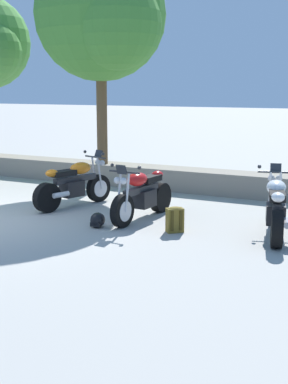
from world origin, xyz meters
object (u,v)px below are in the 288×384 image
(motorcycle_red_centre, at_px, (142,195))
(leafy_tree_mid_left, at_px, (104,17))
(rider_helmet, at_px, (97,220))
(motorcycle_orange_near_left, at_px, (75,185))
(motorcycle_white_far_right, at_px, (276,208))
(rider_backpack, at_px, (175,219))

(motorcycle_red_centre, relative_size, leafy_tree_mid_left, 0.37)
(rider_helmet, distance_m, leafy_tree_mid_left, 6.04)
(motorcycle_orange_near_left, bearing_deg, motorcycle_red_centre, -11.70)
(motorcycle_red_centre, bearing_deg, motorcycle_white_far_right, 0.44)
(motorcycle_orange_near_left, height_order, rider_backpack, motorcycle_orange_near_left)
(leafy_tree_mid_left, bearing_deg, rider_helmet, -61.58)
(rider_backpack, bearing_deg, leafy_tree_mid_left, 134.99)
(motorcycle_white_far_right, distance_m, rider_helmet, 3.24)
(motorcycle_white_far_right, bearing_deg, motorcycle_red_centre, -179.56)
(motorcycle_white_far_right, bearing_deg, motorcycle_orange_near_left, 175.40)
(motorcycle_orange_near_left, bearing_deg, motorcycle_white_far_right, -4.60)
(motorcycle_orange_near_left, relative_size, leafy_tree_mid_left, 0.37)
(motorcycle_white_far_right, distance_m, leafy_tree_mid_left, 7.04)
(motorcycle_orange_near_left, distance_m, rider_helmet, 1.91)
(motorcycle_white_far_right, bearing_deg, leafy_tree_mid_left, 150.63)
(leafy_tree_mid_left, bearing_deg, rider_backpack, -45.01)
(motorcycle_red_centre, height_order, motorcycle_white_far_right, same)
(motorcycle_orange_near_left, distance_m, leafy_tree_mid_left, 4.65)
(motorcycle_red_centre, distance_m, leafy_tree_mid_left, 5.44)
(motorcycle_orange_near_left, distance_m, motorcycle_red_centre, 1.86)
(motorcycle_orange_near_left, relative_size, rider_backpack, 4.30)
(rider_backpack, relative_size, leafy_tree_mid_left, 0.08)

